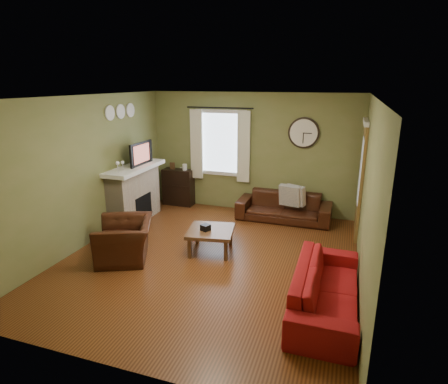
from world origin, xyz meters
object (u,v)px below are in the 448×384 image
(bookshelf, at_px, (178,187))
(armchair, at_px, (125,240))
(coffee_table, at_px, (211,240))
(sofa_red, at_px, (326,288))
(sofa_brown, at_px, (284,207))

(bookshelf, distance_m, armchair, 2.86)
(bookshelf, distance_m, coffee_table, 2.70)
(bookshelf, height_order, coffee_table, bookshelf)
(armchair, bearing_deg, sofa_red, 57.34)
(bookshelf, xyz_separation_m, sofa_red, (3.60, -3.27, -0.13))
(sofa_brown, relative_size, sofa_red, 0.97)
(sofa_red, bearing_deg, bookshelf, 47.75)
(bookshelf, relative_size, sofa_red, 0.42)
(coffee_table, bearing_deg, sofa_red, -29.40)
(bookshelf, bearing_deg, sofa_brown, -5.12)
(bookshelf, distance_m, sofa_brown, 2.55)
(sofa_brown, xyz_separation_m, armchair, (-2.17, -2.60, 0.04))
(sofa_red, xyz_separation_m, armchair, (-3.23, 0.44, 0.03))
(sofa_red, relative_size, armchair, 2.01)
(bookshelf, xyz_separation_m, coffee_table, (1.62, -2.15, -0.22))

